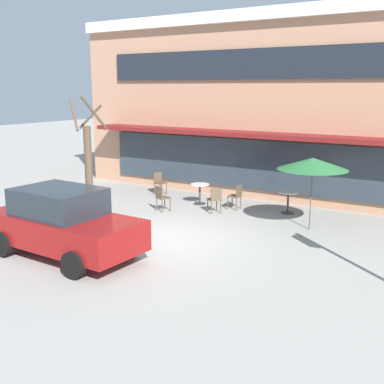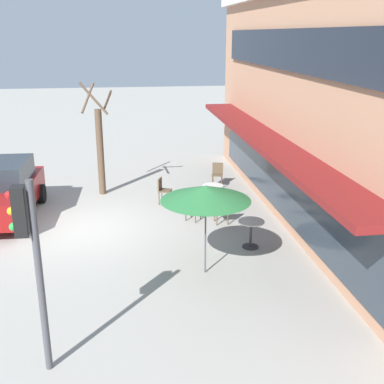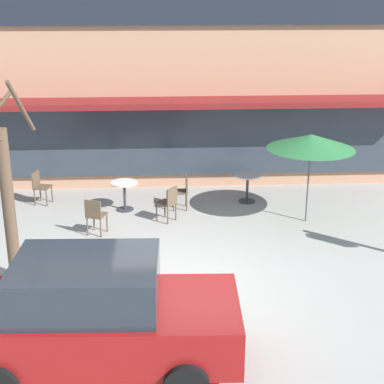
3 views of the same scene
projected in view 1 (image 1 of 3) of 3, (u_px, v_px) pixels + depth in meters
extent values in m
plane|color=#9E9B93|center=(164.00, 240.00, 13.67)|extent=(80.00, 80.00, 0.00)
cube|color=tan|center=(293.00, 104.00, 21.22)|extent=(16.37, 8.00, 7.05)
cube|color=silver|center=(257.00, 14.00, 17.10)|extent=(16.37, 0.24, 0.44)
cube|color=maroon|center=(249.00, 134.00, 17.65)|extent=(13.91, 1.10, 0.16)
cube|color=#1E232D|center=(256.00, 64.00, 17.52)|extent=(13.09, 0.10, 1.10)
cube|color=#2D3842|center=(253.00, 165.00, 18.31)|extent=(13.09, 0.10, 1.90)
cylinder|color=#333338|center=(200.00, 204.00, 17.84)|extent=(0.44, 0.44, 0.03)
cylinder|color=#333338|center=(200.00, 194.00, 17.76)|extent=(0.07, 0.07, 0.70)
cylinder|color=silver|center=(200.00, 184.00, 17.68)|extent=(0.70, 0.70, 0.03)
cylinder|color=#333338|center=(287.00, 213.00, 16.52)|extent=(0.44, 0.44, 0.03)
cylinder|color=#333338|center=(288.00, 203.00, 16.44)|extent=(0.07, 0.07, 0.70)
cylinder|color=silver|center=(288.00, 192.00, 16.37)|extent=(0.70, 0.70, 0.03)
cylinder|color=#4C4C51|center=(311.00, 194.00, 14.43)|extent=(0.04, 0.04, 2.20)
cone|color=#286B38|center=(313.00, 164.00, 14.24)|extent=(2.10, 2.10, 0.35)
cylinder|color=brown|center=(165.00, 203.00, 17.05)|extent=(0.04, 0.04, 0.45)
cylinder|color=brown|center=(170.00, 205.00, 16.79)|extent=(0.04, 0.04, 0.45)
cylinder|color=brown|center=(157.00, 204.00, 16.84)|extent=(0.04, 0.04, 0.45)
cylinder|color=brown|center=(162.00, 206.00, 16.58)|extent=(0.04, 0.04, 0.45)
cube|color=brown|center=(163.00, 198.00, 16.76)|extent=(0.51, 0.51, 0.04)
cube|color=brown|center=(159.00, 192.00, 16.61)|extent=(0.39, 0.18, 0.40)
cylinder|color=brown|center=(228.00, 203.00, 17.01)|extent=(0.04, 0.04, 0.45)
cylinder|color=brown|center=(232.00, 201.00, 17.29)|extent=(0.04, 0.04, 0.45)
cylinder|color=brown|center=(236.00, 204.00, 16.83)|extent=(0.04, 0.04, 0.45)
cylinder|color=brown|center=(241.00, 203.00, 17.11)|extent=(0.04, 0.04, 0.45)
cube|color=brown|center=(234.00, 196.00, 17.01)|extent=(0.40, 0.40, 0.04)
cube|color=brown|center=(239.00, 191.00, 16.87)|extent=(0.04, 0.40, 0.40)
cylinder|color=brown|center=(208.00, 206.00, 16.67)|extent=(0.04, 0.04, 0.45)
cylinder|color=brown|center=(217.00, 205.00, 16.79)|extent=(0.04, 0.04, 0.45)
cylinder|color=brown|center=(212.00, 208.00, 16.36)|extent=(0.04, 0.04, 0.45)
cylinder|color=brown|center=(221.00, 207.00, 16.48)|extent=(0.04, 0.04, 0.45)
cube|color=brown|center=(214.00, 199.00, 16.52)|extent=(0.56, 0.56, 0.04)
cube|color=brown|center=(216.00, 194.00, 16.31)|extent=(0.27, 0.34, 0.40)
cylinder|color=brown|center=(167.00, 189.00, 19.40)|extent=(0.04, 0.04, 0.45)
cylinder|color=brown|center=(160.00, 190.00, 19.17)|extent=(0.04, 0.04, 0.45)
cylinder|color=brown|center=(161.00, 188.00, 19.64)|extent=(0.04, 0.04, 0.45)
cylinder|color=brown|center=(155.00, 189.00, 19.41)|extent=(0.04, 0.04, 0.45)
cube|color=brown|center=(161.00, 183.00, 19.35)|extent=(0.49, 0.49, 0.04)
cube|color=brown|center=(158.00, 177.00, 19.43)|extent=(0.14, 0.40, 0.40)
cube|color=maroon|center=(64.00, 230.00, 12.19)|extent=(4.27, 1.96, 0.76)
cube|color=#232B33|center=(59.00, 201.00, 12.12)|extent=(2.16, 1.68, 0.68)
cylinder|color=black|center=(127.00, 244.00, 12.29)|extent=(0.65, 0.24, 0.64)
cylinder|color=black|center=(74.00, 265.00, 10.83)|extent=(0.65, 0.24, 0.64)
cylinder|color=black|center=(58.00, 228.00, 13.71)|extent=(0.65, 0.24, 0.64)
cylinder|color=black|center=(3.00, 244.00, 12.26)|extent=(0.65, 0.24, 0.64)
cylinder|color=brown|center=(89.00, 173.00, 15.49)|extent=(0.24, 0.24, 3.04)
cylinder|color=brown|center=(94.00, 113.00, 14.78)|extent=(0.27, 0.95, 1.09)
cylinder|color=brown|center=(90.00, 117.00, 15.47)|extent=(0.76, 0.40, 0.79)
cylinder|color=brown|center=(74.00, 115.00, 14.92)|extent=(0.74, 0.50, 0.98)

